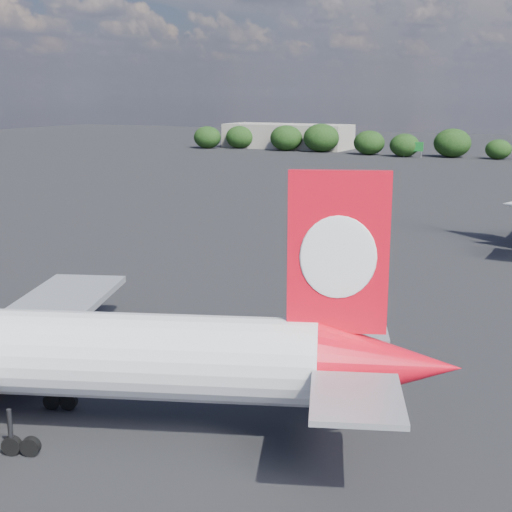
% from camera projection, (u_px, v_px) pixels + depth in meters
% --- Properties ---
extents(ground, '(500.00, 500.00, 0.00)m').
position_uv_depth(ground, '(314.00, 231.00, 96.38)').
color(ground, black).
rests_on(ground, ground).
extents(qantas_airliner, '(43.11, 41.48, 14.59)m').
position_uv_depth(qantas_airliner, '(23.00, 354.00, 38.54)').
color(qantas_airliner, white).
rests_on(qantas_airliner, ground).
extents(terminal_building, '(42.00, 16.00, 8.00)m').
position_uv_depth(terminal_building, '(288.00, 136.00, 238.86)').
color(terminal_building, gray).
rests_on(terminal_building, ground).
extents(highway_sign, '(6.00, 0.30, 4.50)m').
position_uv_depth(highway_sign, '(413.00, 147.00, 204.18)').
color(highway_sign, '#156D24').
rests_on(highway_sign, ground).
extents(horizon_treeline, '(201.44, 15.35, 8.84)m').
position_uv_depth(horizon_treeline, '(495.00, 146.00, 198.21)').
color(horizon_treeline, black).
rests_on(horizon_treeline, ground).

